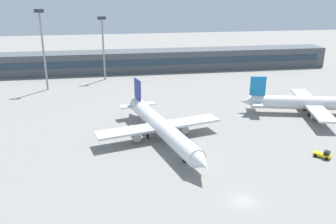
{
  "coord_description": "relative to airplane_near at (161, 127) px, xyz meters",
  "views": [
    {
      "loc": [
        -21.61,
        -50.71,
        35.4
      ],
      "look_at": [
        -6.87,
        40.0,
        3.0
      ],
      "focal_mm": 37.97,
      "sensor_mm": 36.0,
      "label": 1
    }
  ],
  "objects": [
    {
      "name": "airplane_mid",
      "position": [
        47.47,
        11.5,
        -0.07
      ],
      "size": [
        43.8,
        31.05,
        10.97
      ],
      "color": "silver",
      "rests_on": "ground_plane"
    },
    {
      "name": "baggage_tug_yellow",
      "position": [
        33.66,
        -15.21,
        -2.62
      ],
      "size": [
        3.49,
        3.7,
        1.75
      ],
      "color": "yellow",
      "rests_on": "ground_plane"
    },
    {
      "name": "terminal_building",
      "position": [
        10.38,
        76.65,
        1.08
      ],
      "size": [
        152.3,
        12.13,
        9.0
      ],
      "color": "#4C5156",
      "rests_on": "ground_plane"
    },
    {
      "name": "airplane_near",
      "position": [
        0.0,
        0.0,
        0.0
      ],
      "size": [
        31.71,
        44.72,
        11.21
      ],
      "color": "white",
      "rests_on": "ground_plane"
    },
    {
      "name": "floodlight_tower_east",
      "position": [
        -34.54,
        51.62,
        12.83
      ],
      "size": [
        3.2,
        0.8,
        28.37
      ],
      "color": "gray",
      "rests_on": "ground_plane"
    },
    {
      "name": "floodlight_tower_west",
      "position": [
        -13.89,
        63.65,
        10.99
      ],
      "size": [
        3.2,
        0.8,
        24.81
      ],
      "color": "gray",
      "rests_on": "ground_plane"
    },
    {
      "name": "ground_plane",
      "position": [
        10.38,
        11.7,
        -3.42
      ],
      "size": [
        400.0,
        400.0,
        0.0
      ],
      "primitive_type": "plane",
      "color": "gray"
    }
  ]
}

